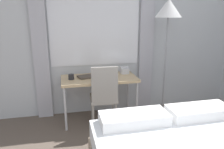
% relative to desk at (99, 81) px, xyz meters
% --- Properties ---
extents(wall_back_with_window, '(5.80, 0.13, 2.70)m').
position_rel_desk_xyz_m(wall_back_with_window, '(0.13, 0.37, 0.69)').
color(wall_back_with_window, silver).
rests_on(wall_back_with_window, ground_plane).
extents(desk, '(1.18, 0.58, 0.72)m').
position_rel_desk_xyz_m(desk, '(0.00, 0.00, 0.00)').
color(desk, tan).
rests_on(desk, ground_plane).
extents(desk_chair, '(0.43, 0.43, 0.98)m').
position_rel_desk_xyz_m(desk_chair, '(0.03, -0.26, -0.12)').
color(desk_chair, gray).
rests_on(desk_chair, ground_plane).
extents(standing_lamp, '(0.41, 0.41, 1.91)m').
position_rel_desk_xyz_m(standing_lamp, '(1.08, -0.07, 1.01)').
color(standing_lamp, '#4C4C51').
rests_on(standing_lamp, ground_plane).
extents(telephone, '(0.14, 0.13, 0.12)m').
position_rel_desk_xyz_m(telephone, '(0.45, 0.14, 0.11)').
color(telephone, silver).
rests_on(telephone, desk).
extents(book, '(0.34, 0.27, 0.02)m').
position_rel_desk_xyz_m(book, '(-0.18, 0.05, 0.07)').
color(book, '#4C4238').
rests_on(book, desk).
extents(mug, '(0.09, 0.09, 0.08)m').
position_rel_desk_xyz_m(mug, '(-0.44, -0.01, 0.10)').
color(mug, '#262628').
rests_on(mug, desk).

